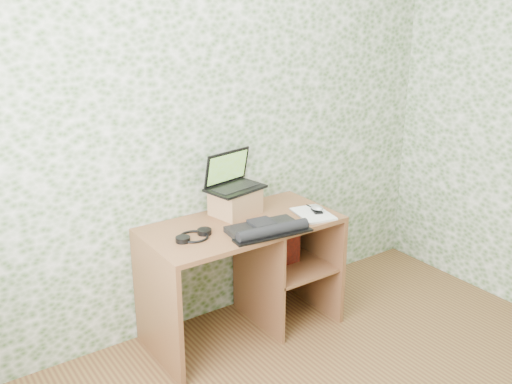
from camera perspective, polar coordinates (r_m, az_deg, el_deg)
wall_back at (r=3.54m, az=-4.28°, el=6.76°), size 3.50×0.00×3.50m
desk at (r=3.63m, az=-0.62°, el=-6.62°), size 1.20×0.60×0.75m
riser at (r=3.56m, az=-2.07°, el=-0.99°), size 0.31×0.27×0.16m
laptop at (r=3.55m, az=-2.41°, el=1.24°), size 0.38×0.30×0.23m
keyboard at (r=3.31m, az=1.08°, el=-3.68°), size 0.49×0.29×0.07m
headphones at (r=3.26m, az=-6.23°, el=-4.40°), size 0.24×0.20×0.03m
notepad at (r=3.59m, az=5.73°, el=-2.20°), size 0.24×0.31×0.01m
mouse at (r=3.60m, az=6.11°, el=-1.72°), size 0.09×0.11×0.03m
pen at (r=3.66m, az=5.75°, el=-1.60°), size 0.01×0.14×0.01m
red_box at (r=3.69m, az=2.40°, el=-4.99°), size 0.27×0.10×0.32m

